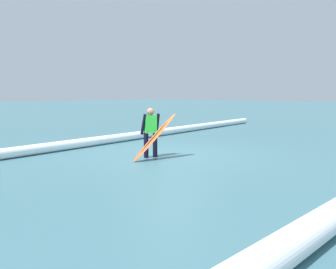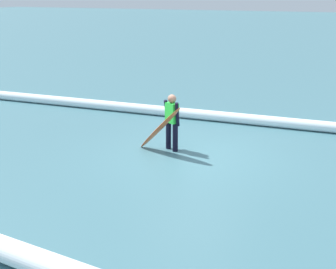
# 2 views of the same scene
# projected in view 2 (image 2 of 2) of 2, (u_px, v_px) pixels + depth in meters

# --- Properties ---
(ground_plane) EXTENTS (181.58, 181.58, 0.00)m
(ground_plane) POSITION_uv_depth(u_px,v_px,m) (194.00, 155.00, 11.46)
(ground_plane) COLOR #3D6973
(surfer) EXTENTS (0.47, 0.40, 1.47)m
(surfer) POSITION_uv_depth(u_px,v_px,m) (172.00, 119.00, 11.62)
(surfer) COLOR black
(surfer) RESTS_ON ground_plane
(surfboard) EXTENTS (1.41, 0.68, 1.34)m
(surfboard) POSITION_uv_depth(u_px,v_px,m) (160.00, 128.00, 11.44)
(surfboard) COLOR #E55926
(surfboard) RESTS_ON ground_plane
(wave_crest_foreground) EXTENTS (23.95, 2.15, 0.33)m
(wave_crest_foreground) POSITION_uv_depth(u_px,v_px,m) (229.00, 117.00, 14.32)
(wave_crest_foreground) COLOR white
(wave_crest_foreground) RESTS_ON ground_plane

